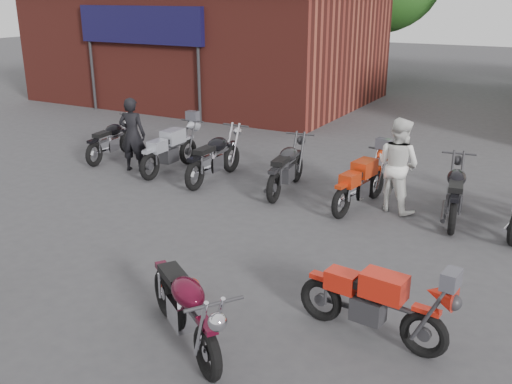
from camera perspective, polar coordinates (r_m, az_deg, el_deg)
The scene contains 14 objects.
ground at distance 7.56m, azimuth -6.38°, elevation -12.45°, with size 90.00×90.00×0.00m, color #38383B.
brick_building at distance 23.16m, azimuth -4.64°, elevation 14.28°, with size 12.00×8.00×4.00m, color maroon.
tree_1 at distance 28.58m, azimuth 11.88°, elevation 18.29°, with size 5.92×5.92×7.40m, color #1A4C14, non-canonical shape.
vintage_motorcycle at distance 6.76m, azimuth -7.13°, elevation -10.87°, with size 2.00×0.66×1.16m, color #46081B, non-canonical shape.
sportbike at distance 7.00m, azimuth 11.72°, elevation -10.45°, with size 1.85×0.61×1.07m, color red, non-canonical shape.
helmet at distance 8.02m, azimuth -6.59°, elevation -9.43°, with size 0.28×0.28×0.26m, color #A91C12.
person_dark at distance 13.60m, azimuth -12.26°, elevation 5.63°, with size 0.63×0.41×1.73m, color black.
person_light at distance 11.08m, azimuth 13.99°, elevation 2.63°, with size 0.88×0.69×1.81m, color silver.
row_bike_0 at distance 14.80m, azimuth -14.26°, elevation 5.29°, with size 1.90×0.63×1.10m, color black, non-canonical shape.
row_bike_1 at distance 13.44m, azimuth -8.57°, elevation 4.46°, with size 2.03×0.67×1.18m, color #999DA7, non-canonical shape.
row_bike_2 at distance 12.66m, azimuth -4.16°, elevation 3.80°, with size 2.09×0.69×1.21m, color black, non-canonical shape.
row_bike_3 at distance 11.92m, azimuth 3.08°, elevation 2.76°, with size 2.02×0.67×1.17m, color black, non-canonical shape.
row_bike_4 at distance 11.18m, azimuth 10.45°, elevation 1.17°, with size 1.92×0.63×1.12m, color red, non-canonical shape.
row_bike_5 at distance 11.02m, azimuth 19.30°, elevation 0.25°, with size 2.00×0.66×1.16m, color black, non-canonical shape.
Camera 1 is at (3.85, -5.18, 3.95)m, focal length 40.00 mm.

